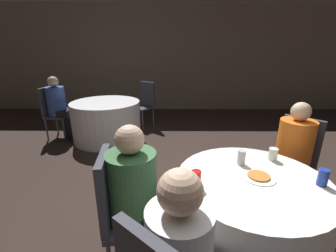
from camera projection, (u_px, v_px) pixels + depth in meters
ground_plane at (229, 250)px, 1.91m from camera, size 16.00×16.00×0.00m
wall_back at (189, 59)px, 6.08m from camera, size 16.00×0.06×2.80m
table_near at (247, 219)px, 1.76m from camera, size 1.11×1.11×0.72m
table_far at (107, 121)px, 4.22m from camera, size 1.25×1.25×0.72m
chair_near_west at (119, 206)px, 1.59m from camera, size 0.45×0.44×0.97m
chair_near_northeast at (295, 156)px, 2.33m from camera, size 0.57×0.57×0.97m
chair_far_west at (52, 109)px, 4.24m from camera, size 0.44×0.43×0.97m
chair_far_northeast at (145, 101)px, 4.92m from camera, size 0.56×0.56×0.97m
person_orange_shirt at (289, 160)px, 2.22m from camera, size 0.47×0.46×1.16m
person_blue_shirt at (61, 108)px, 4.22m from camera, size 0.51×0.35×1.17m
person_green_jacket at (143, 201)px, 1.60m from camera, size 0.51×0.37×1.17m
pizza_plate_near at (259, 176)px, 1.66m from camera, size 0.25×0.25×0.02m
soda_can_red at (196, 179)px, 1.52m from camera, size 0.07×0.07×0.12m
soda_can_blue at (323, 177)px, 1.54m from camera, size 0.07×0.07×0.12m
soda_can_silver at (241, 157)px, 1.83m from camera, size 0.07×0.07×0.12m
cup_near at (273, 154)px, 1.91m from camera, size 0.07×0.07×0.11m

